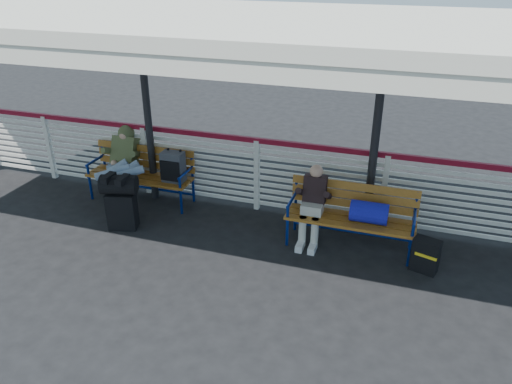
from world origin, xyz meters
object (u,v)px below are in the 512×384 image
(traveler_man, at_px, (121,166))
(suitcase_side, at_px, (425,255))
(luggage_stack, at_px, (121,200))
(bench_right, at_px, (359,211))
(companion_person, at_px, (313,204))
(bench_left, at_px, (153,168))

(traveler_man, xyz_separation_m, suitcase_side, (4.77, -0.38, -0.49))
(traveler_man, bearing_deg, luggage_stack, -60.78)
(luggage_stack, height_order, bench_right, bench_right)
(traveler_man, xyz_separation_m, companion_person, (3.17, -0.08, -0.13))
(bench_right, bearing_deg, bench_left, 173.46)
(luggage_stack, distance_m, suitcase_side, 4.43)
(suitcase_side, bearing_deg, bench_left, -171.93)
(bench_left, distance_m, traveler_man, 0.52)
(bench_left, relative_size, traveler_man, 1.18)
(luggage_stack, bearing_deg, companion_person, -4.40)
(companion_person, bearing_deg, traveler_man, 178.49)
(luggage_stack, height_order, suitcase_side, luggage_stack)
(luggage_stack, height_order, companion_person, companion_person)
(companion_person, distance_m, suitcase_side, 1.67)
(bench_right, relative_size, companion_person, 1.57)
(traveler_man, distance_m, suitcase_side, 4.81)
(traveler_man, height_order, suitcase_side, traveler_man)
(bench_left, height_order, suitcase_side, bench_left)
(luggage_stack, xyz_separation_m, bench_left, (0.04, 0.95, 0.13))
(bench_left, height_order, traveler_man, traveler_man)
(companion_person, bearing_deg, bench_left, 171.59)
(bench_left, distance_m, bench_right, 3.45)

